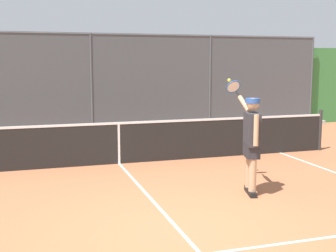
# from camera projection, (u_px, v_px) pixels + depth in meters

# --- Properties ---
(ground_plane) EXTENTS (60.00, 60.00, 0.00)m
(ground_plane) POSITION_uv_depth(u_px,v_px,m) (179.00, 230.00, 6.21)
(ground_plane) COLOR #A8603D
(fence_backdrop) EXTENTS (19.15, 1.37, 3.21)m
(fence_backdrop) POSITION_uv_depth(u_px,v_px,m) (89.00, 90.00, 14.73)
(fence_backdrop) COLOR #474C51
(fence_backdrop) RESTS_ON ground
(tennis_net) EXTENTS (10.81, 0.09, 1.07)m
(tennis_net) POSITION_uv_depth(u_px,v_px,m) (119.00, 142.00, 10.16)
(tennis_net) COLOR #2D2D2D
(tennis_net) RESTS_ON ground
(tennis_player) EXTENTS (0.37, 1.42, 1.99)m
(tennis_player) POSITION_uv_depth(u_px,v_px,m) (251.00, 138.00, 7.76)
(tennis_player) COLOR black
(tennis_player) RESTS_ON ground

